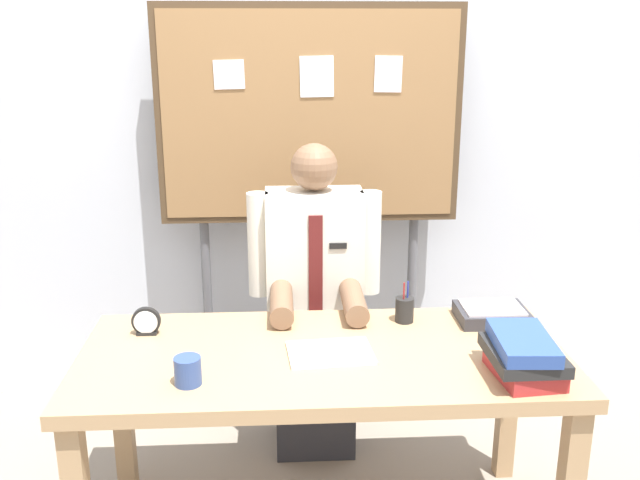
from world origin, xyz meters
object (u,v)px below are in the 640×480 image
object	(u,v)px
person	(315,314)
paper_tray	(492,314)
book_stack	(524,356)
pen_holder	(405,309)
bulletin_board	(310,122)
desk	(323,375)
coffee_mug	(188,371)
desk_clock	(146,322)
open_notebook	(330,353)

from	to	relation	value
person	paper_tray	distance (m)	0.75
book_stack	paper_tray	bearing A→B (deg)	85.78
pen_holder	bulletin_board	bearing A→B (deg)	113.90
desk	bulletin_board	bearing A→B (deg)	90.00
person	bulletin_board	world-z (taller)	bulletin_board
bulletin_board	coffee_mug	world-z (taller)	bulletin_board
book_stack	pen_holder	bearing A→B (deg)	123.10
pen_holder	desk_clock	bearing A→B (deg)	-176.20
desk_clock	coffee_mug	bearing A→B (deg)	-63.16
person	paper_tray	world-z (taller)	person
desk	pen_holder	xyz separation A→B (m)	(0.32, 0.25, 0.14)
book_stack	desk_clock	world-z (taller)	book_stack
desk	book_stack	size ratio (longest dim) A/B	5.58
bulletin_board	book_stack	xyz separation A→B (m)	(0.63, -1.19, -0.59)
bulletin_board	pen_holder	bearing A→B (deg)	-66.10
desk	paper_tray	distance (m)	0.71
book_stack	desk_clock	distance (m)	1.32
bulletin_board	desk	bearing A→B (deg)	-90.00
coffee_mug	pen_holder	distance (m)	0.88
bulletin_board	coffee_mug	size ratio (longest dim) A/B	21.09
desk_clock	paper_tray	distance (m)	1.29
paper_tray	pen_holder	bearing A→B (deg)	178.00
open_notebook	desk_clock	bearing A→B (deg)	162.66
bulletin_board	open_notebook	size ratio (longest dim) A/B	6.67
book_stack	open_notebook	world-z (taller)	book_stack
bulletin_board	open_notebook	xyz separation A→B (m)	(0.02, -1.00, -0.66)
paper_tray	bulletin_board	bearing A→B (deg)	131.50
book_stack	bulletin_board	bearing A→B (deg)	117.65
open_notebook	book_stack	bearing A→B (deg)	-17.80
bulletin_board	open_notebook	distance (m)	1.20
person	desk_clock	size ratio (longest dim) A/B	13.07
bulletin_board	book_stack	distance (m)	1.47
bulletin_board	desk_clock	distance (m)	1.19
desk_clock	pen_holder	world-z (taller)	pen_holder
book_stack	pen_holder	world-z (taller)	pen_holder
person	paper_tray	size ratio (longest dim) A/B	5.24
person	desk_clock	bearing A→B (deg)	-147.89
person	open_notebook	world-z (taller)	person
coffee_mug	pen_holder	bearing A→B (deg)	30.71
desk_clock	person	bearing A→B (deg)	32.11
coffee_mug	paper_tray	distance (m)	1.18
book_stack	open_notebook	distance (m)	0.64
paper_tray	book_stack	bearing A→B (deg)	-94.22
open_notebook	coffee_mug	bearing A→B (deg)	-158.20
book_stack	paper_tray	world-z (taller)	book_stack
desk_clock	paper_tray	world-z (taller)	desk_clock
person	pen_holder	distance (m)	0.49
desk	pen_holder	size ratio (longest dim) A/B	10.48
desk	bulletin_board	distance (m)	1.24
bulletin_board	pen_holder	distance (m)	1.01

